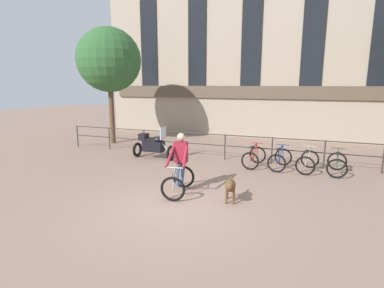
{
  "coord_description": "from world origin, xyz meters",
  "views": [
    {
      "loc": [
        2.91,
        -6.51,
        3.06
      ],
      "look_at": [
        -0.57,
        2.86,
        1.05
      ],
      "focal_mm": 28.0,
      "sensor_mm": 36.0,
      "label": 1
    }
  ],
  "objects_px": {
    "parked_bicycle_near_lamp": "(254,157)",
    "parked_bicycle_mid_left": "(280,159)",
    "parked_bicycle_far_end": "(337,164)",
    "dog": "(230,186)",
    "cyclist_with_bike": "(180,167)",
    "parked_motorcycle": "(153,145)",
    "parked_bicycle_mid_right": "(308,162)"
  },
  "relations": [
    {
      "from": "parked_bicycle_near_lamp",
      "to": "parked_bicycle_mid_right",
      "type": "relative_size",
      "value": 0.98
    },
    {
      "from": "parked_bicycle_mid_left",
      "to": "parked_bicycle_far_end",
      "type": "xyz_separation_m",
      "value": [
        1.89,
        -0.0,
        0.0
      ]
    },
    {
      "from": "parked_bicycle_far_end",
      "to": "dog",
      "type": "bearing_deg",
      "value": 57.67
    },
    {
      "from": "parked_motorcycle",
      "to": "parked_bicycle_far_end",
      "type": "distance_m",
      "value": 6.97
    },
    {
      "from": "cyclist_with_bike",
      "to": "parked_bicycle_mid_left",
      "type": "height_order",
      "value": "cyclist_with_bike"
    },
    {
      "from": "cyclist_with_bike",
      "to": "parked_bicycle_near_lamp",
      "type": "relative_size",
      "value": 1.44
    },
    {
      "from": "cyclist_with_bike",
      "to": "parked_bicycle_far_end",
      "type": "relative_size",
      "value": 1.46
    },
    {
      "from": "parked_bicycle_mid_left",
      "to": "parked_motorcycle",
      "type": "bearing_deg",
      "value": 11.28
    },
    {
      "from": "parked_motorcycle",
      "to": "parked_bicycle_mid_right",
      "type": "height_order",
      "value": "parked_motorcycle"
    },
    {
      "from": "cyclist_with_bike",
      "to": "parked_motorcycle",
      "type": "xyz_separation_m",
      "value": [
        -2.57,
        3.29,
        -0.2
      ]
    },
    {
      "from": "cyclist_with_bike",
      "to": "parked_bicycle_mid_right",
      "type": "distance_m",
      "value": 4.95
    },
    {
      "from": "dog",
      "to": "parked_bicycle_mid_left",
      "type": "xyz_separation_m",
      "value": [
        0.98,
        3.72,
        -0.08
      ]
    },
    {
      "from": "parked_bicycle_mid_right",
      "to": "parked_bicycle_far_end",
      "type": "bearing_deg",
      "value": -171.05
    },
    {
      "from": "parked_bicycle_far_end",
      "to": "parked_bicycle_near_lamp",
      "type": "bearing_deg",
      "value": 5.31
    },
    {
      "from": "parked_motorcycle",
      "to": "parked_bicycle_mid_left",
      "type": "distance_m",
      "value": 5.08
    },
    {
      "from": "parked_motorcycle",
      "to": "parked_bicycle_mid_right",
      "type": "relative_size",
      "value": 1.47
    },
    {
      "from": "dog",
      "to": "parked_motorcycle",
      "type": "bearing_deg",
      "value": 129.55
    },
    {
      "from": "dog",
      "to": "parked_bicycle_mid_left",
      "type": "bearing_deg",
      "value": 65.3
    },
    {
      "from": "dog",
      "to": "parked_bicycle_mid_right",
      "type": "xyz_separation_m",
      "value": [
        1.93,
        3.72,
        -0.08
      ]
    },
    {
      "from": "parked_bicycle_mid_left",
      "to": "dog",
      "type": "bearing_deg",
      "value": 83.91
    },
    {
      "from": "parked_bicycle_mid_left",
      "to": "parked_bicycle_far_end",
      "type": "relative_size",
      "value": 1.03
    },
    {
      "from": "parked_bicycle_near_lamp",
      "to": "parked_bicycle_mid_left",
      "type": "relative_size",
      "value": 0.98
    },
    {
      "from": "parked_bicycle_near_lamp",
      "to": "parked_bicycle_far_end",
      "type": "relative_size",
      "value": 1.01
    },
    {
      "from": "cyclist_with_bike",
      "to": "parked_bicycle_far_end",
      "type": "distance_m",
      "value": 5.65
    },
    {
      "from": "cyclist_with_bike",
      "to": "parked_bicycle_mid_left",
      "type": "xyz_separation_m",
      "value": [
        2.5,
        3.52,
        -0.41
      ]
    },
    {
      "from": "cyclist_with_bike",
      "to": "parked_bicycle_near_lamp",
      "type": "height_order",
      "value": "cyclist_with_bike"
    },
    {
      "from": "dog",
      "to": "parked_motorcycle",
      "type": "height_order",
      "value": "parked_motorcycle"
    },
    {
      "from": "parked_bicycle_mid_right",
      "to": "parked_bicycle_far_end",
      "type": "relative_size",
      "value": 1.03
    },
    {
      "from": "cyclist_with_bike",
      "to": "parked_bicycle_mid_right",
      "type": "height_order",
      "value": "cyclist_with_bike"
    },
    {
      "from": "cyclist_with_bike",
      "to": "parked_motorcycle",
      "type": "bearing_deg",
      "value": 120.76
    },
    {
      "from": "parked_motorcycle",
      "to": "parked_bicycle_mid_left",
      "type": "relative_size",
      "value": 1.47
    },
    {
      "from": "parked_bicycle_mid_right",
      "to": "parked_bicycle_mid_left",
      "type": "bearing_deg",
      "value": 8.96
    }
  ]
}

